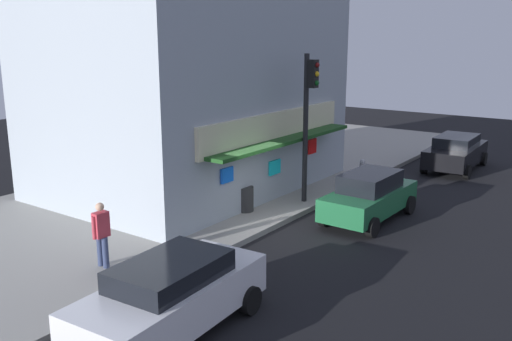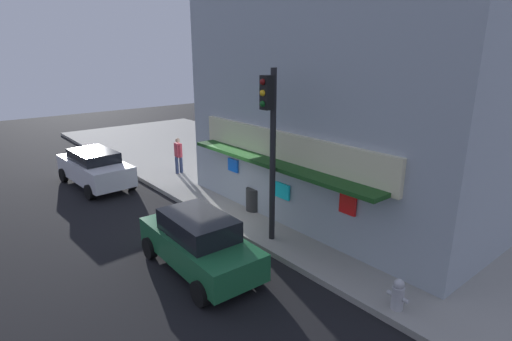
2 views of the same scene
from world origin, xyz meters
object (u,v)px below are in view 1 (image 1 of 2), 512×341
Objects in this scene: parked_car_black at (456,152)px; pedestrian at (101,232)px; potted_plant_by_window at (203,208)px; parked_car_green at (369,196)px; potted_plant_by_doorway at (275,177)px; fire_hydrant at (362,168)px; parked_car_white at (171,296)px; trash_can at (245,199)px; traffic_light at (308,109)px.

pedestrian is at bearing 166.94° from parked_car_black.
parked_car_green is (3.66, -4.12, 0.23)m from potted_plant_by_window.
parked_car_black is (12.71, -4.29, 0.22)m from potted_plant_by_window.
parked_car_black reaches higher than potted_plant_by_doorway.
parked_car_green is (-4.63, -2.41, 0.29)m from fire_hydrant.
parked_car_white is (-1.17, -3.57, -0.27)m from pedestrian.
parked_car_white reaches higher than parked_car_black.
parked_car_black is (11.11, -3.79, 0.22)m from trash_can.
fire_hydrant is 0.17× the size of parked_car_black.
parked_car_green is at bearing -1.33° from parked_car_white.
parked_car_black is 1.00× the size of parked_car_white.
trash_can is 0.20× the size of parked_car_green.
traffic_light is 3.57m from potted_plant_by_doorway.
trash_can is at bearing -17.40° from potted_plant_by_window.
traffic_light is 6.88× the size of fire_hydrant.
parked_car_white is at bearing -157.45° from potted_plant_by_doorway.
parked_car_black is at bearing -13.06° from pedestrian.
parked_car_black is (8.12, -4.56, 0.19)m from potted_plant_by_doorway.
fire_hydrant is 5.23m from parked_car_green.
potted_plant_by_doorway is at bearing 3.46° from potted_plant_by_window.
traffic_light is at bearing -9.19° from pedestrian.
traffic_light is 1.14× the size of parked_car_white.
potted_plant_by_doorway is (-3.70, 1.99, 0.10)m from fire_hydrant.
parked_car_green is 0.91× the size of parked_car_white.
fire_hydrant is 13.96m from parked_car_white.
pedestrian is 2.08× the size of potted_plant_by_doorway.
potted_plant_by_window reaches higher than fire_hydrant.
traffic_light is at bearing -27.73° from trash_can.
parked_car_green is at bearing -101.89° from potted_plant_by_doorway.
traffic_light reaches higher than parked_car_black.
fire_hydrant is 6.80m from trash_can.
fire_hydrant is (4.51, -0.06, -2.99)m from traffic_light.
potted_plant_by_doorway is (0.81, 1.93, -2.89)m from traffic_light.
pedestrian is at bearing -176.05° from potted_plant_by_doorway.
pedestrian is at bearing 170.81° from traffic_light.
fire_hydrant is 0.92× the size of potted_plant_by_doorway.
parked_car_white is at bearing -170.94° from fire_hydrant.
potted_plant_by_window is 0.19× the size of parked_car_black.
potted_plant_by_doorway is 4.60m from potted_plant_by_window.
traffic_light is 3.82m from trash_can.
fire_hydrant is at bearing 9.06° from parked_car_white.
parked_car_green reaches higher than trash_can.
parked_car_black is 18.20m from parked_car_white.
potted_plant_by_doorway is 0.20× the size of parked_car_green.
pedestrian is at bearing 71.87° from parked_car_white.
parked_car_white is (-18.20, 0.38, 0.03)m from parked_car_black.
parked_car_green is at bearing -48.38° from potted_plant_by_window.
parked_car_black is at bearing -29.34° from potted_plant_by_doorway.
pedestrian is at bearing 173.79° from fire_hydrant.
traffic_light is 6.30× the size of potted_plant_by_doorway.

